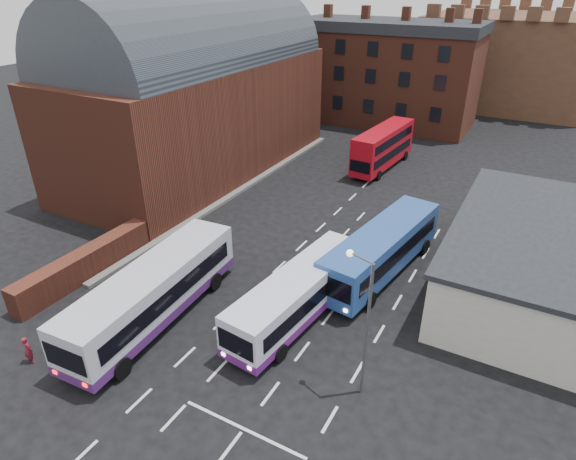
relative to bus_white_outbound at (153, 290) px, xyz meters
The scene contains 13 objects.
ground 3.93m from the bus_white_outbound, 14.77° to the right, with size 180.00×180.00×0.00m, color black.
railway_station 24.21m from the bus_white_outbound, 121.20° to the left, with size 12.00×28.00×16.00m.
forecourt_wall 7.05m from the bus_white_outbound, behind, with size 1.20×10.00×1.80m, color #602B1E.
cream_building 22.53m from the bus_white_outbound, 35.64° to the left, with size 10.40×16.40×4.25m.
brick_terrace 45.35m from the bus_white_outbound, 93.41° to the left, with size 22.00×10.00×11.00m, color brown.
castle_keep 65.92m from the bus_white_outbound, 81.86° to the left, with size 22.00×22.00×12.00m, color brown.
bus_white_outbound is the anchor object (origin of this frame).
bus_white_inbound 7.87m from the bus_white_outbound, 29.65° to the left, with size 3.53×10.69×2.86m.
bus_blue 13.99m from the bus_white_outbound, 48.27° to the left, with size 4.25×11.68×3.12m.
bus_red_double 28.94m from the bus_white_outbound, 83.88° to the left, with size 3.14×10.05×3.96m.
street_lamp 11.92m from the bus_white_outbound, ahead, with size 1.38×0.62×7.06m.
pedestrian_red 6.54m from the bus_white_outbound, 119.47° to the right, with size 0.56×0.37×1.55m, color maroon.
pedestrian_beige 5.21m from the bus_white_outbound, 125.13° to the right, with size 0.81×0.63×1.66m, color tan.
Camera 1 is at (13.38, -14.37, 17.04)m, focal length 30.00 mm.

